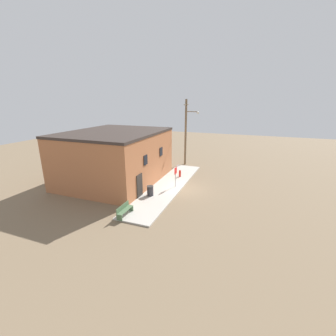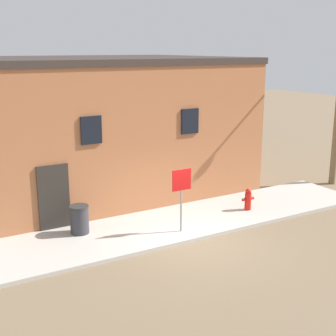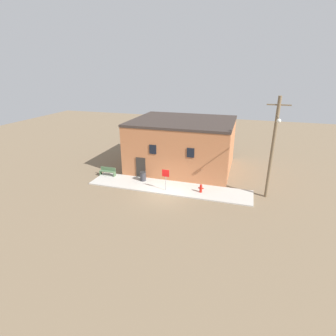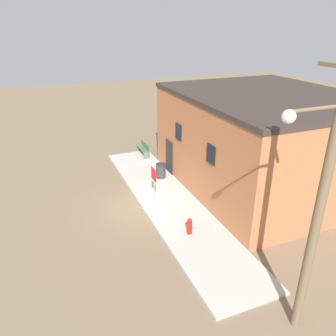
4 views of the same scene
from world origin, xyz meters
name	(u,v)px [view 2 (image 2 of 4)]	position (x,y,z in m)	size (l,w,h in m)	color
ground_plane	(194,242)	(0.00, 0.00, 0.00)	(80.00, 80.00, 0.00)	#7A664C
sidewalk	(169,225)	(0.00, 1.49, 0.06)	(15.30, 2.98, 0.11)	#BCB7AD
brick_building	(95,122)	(-0.17, 7.43, 2.69)	(10.79, 9.02, 5.37)	#B26B42
fire_hydrant	(248,199)	(3.10, 1.24, 0.50)	(0.50, 0.24, 0.78)	red
stop_sign	(181,188)	(-0.03, 0.70, 1.52)	(0.66, 0.06, 2.02)	gray
trash_bin	(79,219)	(-2.84, 2.16, 0.56)	(0.61, 0.61, 0.89)	#333338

